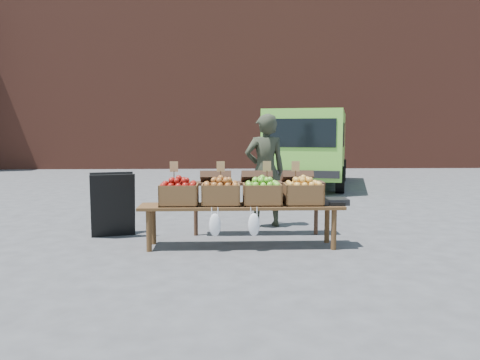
{
  "coord_description": "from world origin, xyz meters",
  "views": [
    {
      "loc": [
        -0.08,
        -6.25,
        1.54
      ],
      "look_at": [
        0.17,
        0.4,
        0.85
      ],
      "focal_mm": 35.0,
      "sensor_mm": 36.0,
      "label": 1
    }
  ],
  "objects_px": {
    "display_bench": "(241,226)",
    "crate_green_apples": "(303,194)",
    "delivery_van": "(309,149)",
    "chalkboard_sign": "(113,204)",
    "back_table": "(256,200)",
    "crate_russet_pears": "(221,194)",
    "vendor": "(265,171)",
    "crate_golden_apples": "(179,195)",
    "crate_red_apples": "(262,194)",
    "weighing_scale": "(335,201)"
  },
  "relations": [
    {
      "from": "display_bench",
      "to": "back_table",
      "type": "bearing_deg",
      "value": 70.81
    },
    {
      "from": "display_bench",
      "to": "crate_golden_apples",
      "type": "bearing_deg",
      "value": 180.0
    },
    {
      "from": "delivery_van",
      "to": "chalkboard_sign",
      "type": "xyz_separation_m",
      "value": [
        -4.06,
        -6.3,
        -0.57
      ]
    },
    {
      "from": "crate_golden_apples",
      "to": "delivery_van",
      "type": "bearing_deg",
      "value": 66.73
    },
    {
      "from": "delivery_van",
      "to": "crate_green_apples",
      "type": "relative_size",
      "value": 9.32
    },
    {
      "from": "crate_green_apples",
      "to": "crate_red_apples",
      "type": "bearing_deg",
      "value": 180.0
    },
    {
      "from": "crate_golden_apples",
      "to": "crate_red_apples",
      "type": "bearing_deg",
      "value": 0.0
    },
    {
      "from": "crate_green_apples",
      "to": "weighing_scale",
      "type": "xyz_separation_m",
      "value": [
        0.43,
        -0.0,
        -0.1
      ]
    },
    {
      "from": "display_bench",
      "to": "crate_golden_apples",
      "type": "height_order",
      "value": "crate_golden_apples"
    },
    {
      "from": "chalkboard_sign",
      "to": "crate_golden_apples",
      "type": "relative_size",
      "value": 1.9
    },
    {
      "from": "vendor",
      "to": "crate_green_apples",
      "type": "xyz_separation_m",
      "value": [
        0.39,
        -1.36,
        -0.2
      ]
    },
    {
      "from": "delivery_van",
      "to": "crate_red_apples",
      "type": "distance_m",
      "value": 7.28
    },
    {
      "from": "crate_russet_pears",
      "to": "crate_green_apples",
      "type": "bearing_deg",
      "value": 0.0
    },
    {
      "from": "back_table",
      "to": "crate_russet_pears",
      "type": "bearing_deg",
      "value": -126.13
    },
    {
      "from": "back_table",
      "to": "crate_golden_apples",
      "type": "height_order",
      "value": "back_table"
    },
    {
      "from": "delivery_van",
      "to": "crate_russet_pears",
      "type": "bearing_deg",
      "value": -93.91
    },
    {
      "from": "crate_russet_pears",
      "to": "crate_green_apples",
      "type": "distance_m",
      "value": 1.1
    },
    {
      "from": "delivery_van",
      "to": "crate_golden_apples",
      "type": "bearing_deg",
      "value": -97.81
    },
    {
      "from": "back_table",
      "to": "weighing_scale",
      "type": "xyz_separation_m",
      "value": [
        1.0,
        -0.72,
        0.09
      ]
    },
    {
      "from": "delivery_van",
      "to": "weighing_scale",
      "type": "height_order",
      "value": "delivery_van"
    },
    {
      "from": "back_table",
      "to": "crate_russet_pears",
      "type": "distance_m",
      "value": 0.91
    },
    {
      "from": "back_table",
      "to": "chalkboard_sign",
      "type": "bearing_deg",
      "value": -179.96
    },
    {
      "from": "delivery_van",
      "to": "chalkboard_sign",
      "type": "distance_m",
      "value": 7.51
    },
    {
      "from": "back_table",
      "to": "display_bench",
      "type": "height_order",
      "value": "back_table"
    },
    {
      "from": "crate_russet_pears",
      "to": "delivery_van",
      "type": "bearing_deg",
      "value": 70.63
    },
    {
      "from": "crate_russet_pears",
      "to": "crate_green_apples",
      "type": "relative_size",
      "value": 1.0
    },
    {
      "from": "display_bench",
      "to": "crate_red_apples",
      "type": "height_order",
      "value": "crate_red_apples"
    },
    {
      "from": "delivery_van",
      "to": "chalkboard_sign",
      "type": "height_order",
      "value": "delivery_van"
    },
    {
      "from": "chalkboard_sign",
      "to": "crate_red_apples",
      "type": "height_order",
      "value": "chalkboard_sign"
    },
    {
      "from": "crate_russet_pears",
      "to": "weighing_scale",
      "type": "relative_size",
      "value": 1.47
    },
    {
      "from": "chalkboard_sign",
      "to": "display_bench",
      "type": "xyz_separation_m",
      "value": [
        1.87,
        -0.72,
        -0.19
      ]
    },
    {
      "from": "crate_golden_apples",
      "to": "crate_green_apples",
      "type": "height_order",
      "value": "same"
    },
    {
      "from": "display_bench",
      "to": "crate_green_apples",
      "type": "xyz_separation_m",
      "value": [
        0.82,
        0.0,
        0.42
      ]
    },
    {
      "from": "delivery_van",
      "to": "crate_golden_apples",
      "type": "xyz_separation_m",
      "value": [
        -3.02,
        -7.02,
        -0.33
      ]
    },
    {
      "from": "vendor",
      "to": "display_bench",
      "type": "xyz_separation_m",
      "value": [
        -0.44,
        -1.36,
        -0.63
      ]
    },
    {
      "from": "vendor",
      "to": "back_table",
      "type": "xyz_separation_m",
      "value": [
        -0.19,
        -0.64,
        -0.39
      ]
    },
    {
      "from": "display_bench",
      "to": "crate_red_apples",
      "type": "distance_m",
      "value": 0.51
    },
    {
      "from": "display_bench",
      "to": "weighing_scale",
      "type": "relative_size",
      "value": 7.94
    },
    {
      "from": "chalkboard_sign",
      "to": "display_bench",
      "type": "bearing_deg",
      "value": -36.09
    },
    {
      "from": "delivery_van",
      "to": "crate_golden_apples",
      "type": "height_order",
      "value": "delivery_van"
    },
    {
      "from": "chalkboard_sign",
      "to": "display_bench",
      "type": "distance_m",
      "value": 2.01
    },
    {
      "from": "chalkboard_sign",
      "to": "crate_golden_apples",
      "type": "xyz_separation_m",
      "value": [
        1.04,
        -0.72,
        0.23
      ]
    },
    {
      "from": "chalkboard_sign",
      "to": "display_bench",
      "type": "relative_size",
      "value": 0.35
    },
    {
      "from": "crate_russet_pears",
      "to": "display_bench",
      "type": "bearing_deg",
      "value": 0.0
    },
    {
      "from": "chalkboard_sign",
      "to": "crate_red_apples",
      "type": "distance_m",
      "value": 2.27
    },
    {
      "from": "delivery_van",
      "to": "back_table",
      "type": "distance_m",
      "value": 6.61
    },
    {
      "from": "vendor",
      "to": "chalkboard_sign",
      "type": "distance_m",
      "value": 2.43
    },
    {
      "from": "vendor",
      "to": "back_table",
      "type": "bearing_deg",
      "value": 63.72
    },
    {
      "from": "weighing_scale",
      "to": "crate_red_apples",
      "type": "bearing_deg",
      "value": 180.0
    },
    {
      "from": "vendor",
      "to": "weighing_scale",
      "type": "bearing_deg",
      "value": 110.89
    }
  ]
}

